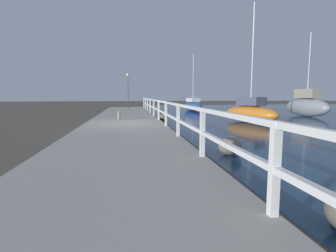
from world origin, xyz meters
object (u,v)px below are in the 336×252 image
object	(u,v)px
sailboat_gray	(307,105)
mooring_bollard	(119,115)
dock_lamp	(128,82)
sailboat_blue	(193,105)
sailboat_orange	(251,112)

from	to	relation	value
sailboat_gray	mooring_bollard	bearing A→B (deg)	-173.16
mooring_bollard	dock_lamp	xyz separation A→B (m)	(0.49, 8.97, 2.27)
mooring_bollard	sailboat_blue	distance (m)	14.25
mooring_bollard	sailboat_gray	distance (m)	14.54
dock_lamp	sailboat_gray	bearing A→B (deg)	-21.62
sailboat_blue	dock_lamp	bearing A→B (deg)	-162.99
mooring_bollard	dock_lamp	world-z (taller)	dock_lamp
dock_lamp	sailboat_gray	world-z (taller)	sailboat_gray
mooring_bollard	sailboat_orange	size ratio (longest dim) A/B	0.07
mooring_bollard	sailboat_orange	xyz separation A→B (m)	(7.87, 0.18, 0.11)
sailboat_orange	sailboat_gray	bearing A→B (deg)	7.88
sailboat_blue	sailboat_gray	world-z (taller)	sailboat_gray
sailboat_orange	sailboat_gray	world-z (taller)	sailboat_orange
mooring_bollard	sailboat_blue	bearing A→B (deg)	59.37
mooring_bollard	sailboat_gray	size ratio (longest dim) A/B	0.08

